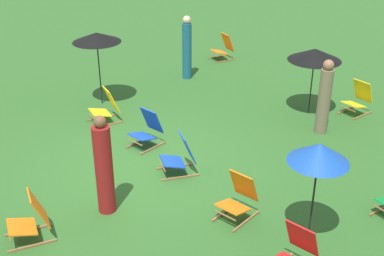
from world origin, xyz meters
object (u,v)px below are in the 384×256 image
(umbrella_1, at_px, (97,37))
(deckchair_3, at_px, (296,253))
(deckchair_1, at_px, (223,48))
(umbrella_2, at_px, (319,153))
(deckchair_7, at_px, (238,198))
(person_0, at_px, (187,48))
(deckchair_2, at_px, (31,219))
(deckchair_6, at_px, (106,107))
(person_1, at_px, (324,98))
(umbrella_0, at_px, (315,55))
(person_2, at_px, (104,168))
(deckchair_4, at_px, (358,99))
(deckchair_11, at_px, (147,130))
(deckchair_8, at_px, (180,156))

(umbrella_1, bearing_deg, deckchair_3, -2.41)
(deckchair_1, distance_m, umbrella_2, 9.16)
(deckchair_7, height_order, person_0, person_0)
(deckchair_7, relative_size, umbrella_2, 0.48)
(deckchair_1, height_order, umbrella_2, umbrella_2)
(deckchair_1, relative_size, umbrella_1, 0.44)
(deckchair_1, bearing_deg, umbrella_2, -23.21)
(deckchair_2, relative_size, deckchair_6, 1.00)
(deckchair_2, xyz_separation_m, person_1, (-0.07, 6.72, 0.47))
(deckchair_2, xyz_separation_m, umbrella_0, (-0.96, 7.25, 1.15))
(deckchair_7, distance_m, person_1, 3.90)
(deckchair_6, distance_m, deckchair_7, 4.71)
(person_2, bearing_deg, deckchair_4, -26.92)
(deckchair_1, xyz_separation_m, umbrella_2, (7.98, -4.33, 1.25))
(deckchair_11, height_order, person_2, person_2)
(deckchair_3, height_order, person_2, person_2)
(umbrella_1, distance_m, person_0, 3.00)
(deckchair_7, bearing_deg, umbrella_2, 10.20)
(deckchair_3, bearing_deg, umbrella_2, 105.47)
(deckchair_4, bearing_deg, deckchair_11, -108.97)
(deckchair_4, xyz_separation_m, person_2, (0.27, -6.92, 0.50))
(deckchair_6, relative_size, person_2, 0.45)
(deckchair_4, distance_m, deckchair_8, 5.17)
(deckchair_8, distance_m, person_2, 1.85)
(deckchair_6, distance_m, umbrella_0, 5.09)
(deckchair_3, relative_size, umbrella_1, 0.46)
(umbrella_1, bearing_deg, deckchair_6, -18.95)
(deckchair_1, height_order, deckchair_8, same)
(umbrella_0, bearing_deg, deckchair_4, 56.70)
(deckchair_11, distance_m, person_2, 2.52)
(deckchair_6, bearing_deg, deckchair_3, 6.65)
(deckchair_8, height_order, person_2, person_2)
(deckchair_1, xyz_separation_m, person_1, (5.38, -1.27, 0.47))
(deckchair_3, distance_m, deckchair_11, 4.70)
(person_0, bearing_deg, deckchair_6, 65.09)
(deckchair_4, xyz_separation_m, person_0, (-4.40, -2.15, 0.52))
(deckchair_1, height_order, person_1, person_1)
(umbrella_1, xyz_separation_m, person_1, (4.33, 3.47, -0.91))
(deckchair_2, xyz_separation_m, deckchair_8, (-0.38, 3.08, 0.00))
(deckchair_6, bearing_deg, person_1, 55.78)
(deckchair_6, xyz_separation_m, umbrella_2, (5.86, 0.78, 1.25))
(deckchair_6, xyz_separation_m, deckchair_8, (2.94, 0.20, 0.00))
(deckchair_1, xyz_separation_m, umbrella_1, (1.05, -4.74, 1.38))
(deckchair_7, bearing_deg, person_2, -143.29)
(deckchair_1, height_order, umbrella_0, umbrella_0)
(deckchair_6, xyz_separation_m, person_2, (3.29, -1.55, 0.50))
(deckchair_3, bearing_deg, deckchair_8, 163.23)
(umbrella_1, relative_size, person_0, 1.03)
(deckchair_2, xyz_separation_m, deckchair_7, (1.38, 3.13, 0.00))
(deckchair_7, bearing_deg, deckchair_11, 165.35)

